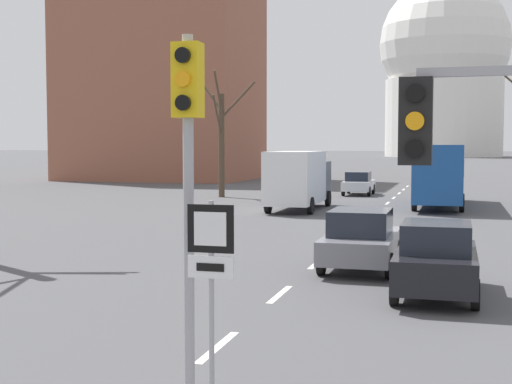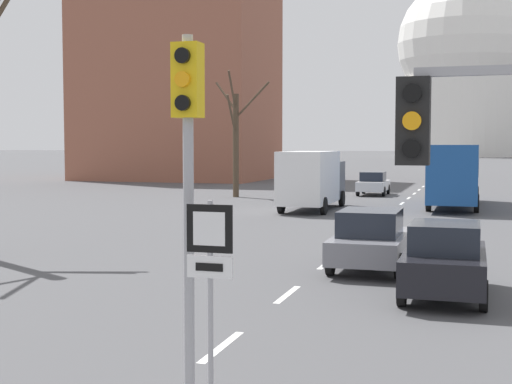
{
  "view_description": "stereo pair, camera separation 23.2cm",
  "coord_description": "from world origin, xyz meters",
  "px_view_note": "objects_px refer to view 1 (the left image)",
  "views": [
    {
      "loc": [
        3.9,
        -3.19,
        3.48
      ],
      "look_at": [
        1.38,
        5.78,
        2.86
      ],
      "focal_mm": 50.0,
      "sensor_mm": 36.0,
      "label": 1
    },
    {
      "loc": [
        4.12,
        -3.13,
        3.48
      ],
      "look_at": [
        1.38,
        5.78,
        2.86
      ],
      "focal_mm": 50.0,
      "sensor_mm": 36.0,
      "label": 2
    }
  ],
  "objects_px": {
    "sedan_mid_centre": "(361,239)",
    "city_bus": "(440,170)",
    "traffic_signal_centre_tall": "(188,150)",
    "delivery_truck": "(299,178)",
    "route_sign_post": "(211,271)",
    "sedan_near_left": "(436,259)",
    "sedan_near_right": "(359,183)"
  },
  "relations": [
    {
      "from": "route_sign_post",
      "to": "sedan_mid_centre",
      "type": "height_order",
      "value": "route_sign_post"
    },
    {
      "from": "traffic_signal_centre_tall",
      "to": "sedan_near_left",
      "type": "bearing_deg",
      "value": 69.95
    },
    {
      "from": "route_sign_post",
      "to": "sedan_near_left",
      "type": "xyz_separation_m",
      "value": [
        2.51,
        8.4,
        -1.05
      ]
    },
    {
      "from": "traffic_signal_centre_tall",
      "to": "delivery_truck",
      "type": "xyz_separation_m",
      "value": [
        -4.73,
        28.49,
        -1.72
      ]
    },
    {
      "from": "traffic_signal_centre_tall",
      "to": "sedan_near_right",
      "type": "bearing_deg",
      "value": 94.43
    },
    {
      "from": "route_sign_post",
      "to": "sedan_near_right",
      "type": "bearing_deg",
      "value": 94.98
    },
    {
      "from": "traffic_signal_centre_tall",
      "to": "sedan_mid_centre",
      "type": "xyz_separation_m",
      "value": [
        0.81,
        11.25,
        -2.57
      ]
    },
    {
      "from": "sedan_near_left",
      "to": "sedan_near_right",
      "type": "xyz_separation_m",
      "value": [
        -6.11,
        32.82,
        -0.04
      ]
    },
    {
      "from": "route_sign_post",
      "to": "city_bus",
      "type": "xyz_separation_m",
      "value": [
        2.04,
        33.18,
        0.13
      ]
    },
    {
      "from": "sedan_near_left",
      "to": "sedan_mid_centre",
      "type": "xyz_separation_m",
      "value": [
        -2.13,
        3.19,
        -0.02
      ]
    },
    {
      "from": "sedan_near_left",
      "to": "sedan_mid_centre",
      "type": "distance_m",
      "value": 3.84
    },
    {
      "from": "route_sign_post",
      "to": "city_bus",
      "type": "height_order",
      "value": "city_bus"
    },
    {
      "from": "route_sign_post",
      "to": "delivery_truck",
      "type": "height_order",
      "value": "delivery_truck"
    },
    {
      "from": "traffic_signal_centre_tall",
      "to": "sedan_mid_centre",
      "type": "bearing_deg",
      "value": 85.87
    },
    {
      "from": "city_bus",
      "to": "delivery_truck",
      "type": "height_order",
      "value": "city_bus"
    },
    {
      "from": "sedan_near_left",
      "to": "city_bus",
      "type": "bearing_deg",
      "value": 91.11
    },
    {
      "from": "sedan_near_left",
      "to": "city_bus",
      "type": "relative_size",
      "value": 0.37
    },
    {
      "from": "traffic_signal_centre_tall",
      "to": "sedan_near_right",
      "type": "relative_size",
      "value": 1.15
    },
    {
      "from": "traffic_signal_centre_tall",
      "to": "sedan_near_left",
      "type": "height_order",
      "value": "traffic_signal_centre_tall"
    },
    {
      "from": "sedan_near_right",
      "to": "city_bus",
      "type": "distance_m",
      "value": 9.9
    },
    {
      "from": "sedan_near_left",
      "to": "sedan_mid_centre",
      "type": "bearing_deg",
      "value": 123.69
    },
    {
      "from": "traffic_signal_centre_tall",
      "to": "city_bus",
      "type": "relative_size",
      "value": 0.45
    },
    {
      "from": "delivery_truck",
      "to": "sedan_near_left",
      "type": "bearing_deg",
      "value": -69.42
    },
    {
      "from": "traffic_signal_centre_tall",
      "to": "route_sign_post",
      "type": "distance_m",
      "value": 1.6
    },
    {
      "from": "sedan_near_left",
      "to": "sedan_mid_centre",
      "type": "relative_size",
      "value": 0.95
    },
    {
      "from": "sedan_near_right",
      "to": "city_bus",
      "type": "bearing_deg",
      "value": -55.03
    },
    {
      "from": "route_sign_post",
      "to": "delivery_truck",
      "type": "relative_size",
      "value": 0.39
    },
    {
      "from": "sedan_mid_centre",
      "to": "city_bus",
      "type": "distance_m",
      "value": 21.67
    },
    {
      "from": "sedan_mid_centre",
      "to": "city_bus",
      "type": "height_order",
      "value": "city_bus"
    },
    {
      "from": "sedan_near_left",
      "to": "sedan_near_right",
      "type": "bearing_deg",
      "value": 100.54
    },
    {
      "from": "traffic_signal_centre_tall",
      "to": "delivery_truck",
      "type": "height_order",
      "value": "traffic_signal_centre_tall"
    },
    {
      "from": "sedan_near_right",
      "to": "city_bus",
      "type": "xyz_separation_m",
      "value": [
        5.63,
        -8.05,
        1.22
      ]
    }
  ]
}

